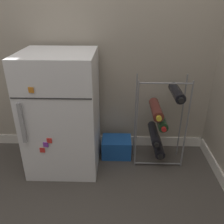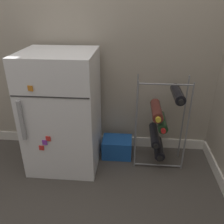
{
  "view_description": "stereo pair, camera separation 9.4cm",
  "coord_description": "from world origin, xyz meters",
  "views": [
    {
      "loc": [
        0.12,
        -1.24,
        1.26
      ],
      "look_at": [
        0.07,
        0.4,
        0.46
      ],
      "focal_mm": 38.0,
      "sensor_mm": 36.0,
      "label": 1
    },
    {
      "loc": [
        0.21,
        -1.24,
        1.26
      ],
      "look_at": [
        0.07,
        0.4,
        0.46
      ],
      "focal_mm": 38.0,
      "sensor_mm": 36.0,
      "label": 2
    }
  ],
  "objects": [
    {
      "name": "ground_plane",
      "position": [
        0.0,
        0.0,
        0.0
      ],
      "size": [
        14.0,
        14.0,
        0.0
      ],
      "primitive_type": "plane",
      "color": "#423D38"
    },
    {
      "name": "wall_back",
      "position": [
        0.0,
        0.68,
        1.24
      ],
      "size": [
        6.8,
        0.07,
        2.5
      ],
      "color": "#9E9384",
      "rests_on": "ground_plane"
    },
    {
      "name": "wine_rack",
      "position": [
        0.45,
        0.42,
        0.37
      ],
      "size": [
        0.39,
        0.32,
        0.74
      ],
      "color": "slate",
      "rests_on": "ground_plane"
    },
    {
      "name": "mini_fridge",
      "position": [
        -0.31,
        0.37,
        0.46
      ],
      "size": [
        0.53,
        0.51,
        0.92
      ],
      "color": "white",
      "rests_on": "ground_plane"
    },
    {
      "name": "soda_box",
      "position": [
        0.1,
        0.49,
        0.08
      ],
      "size": [
        0.25,
        0.19,
        0.16
      ],
      "color": "#194C9E",
      "rests_on": "ground_plane"
    }
  ]
}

